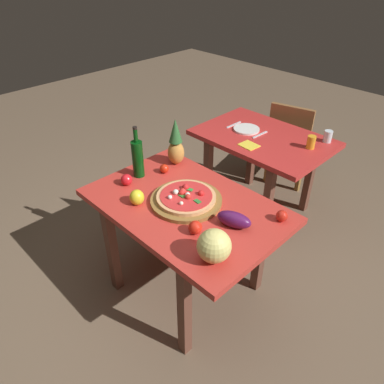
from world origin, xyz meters
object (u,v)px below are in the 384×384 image
(drinking_glass_juice, at_px, (311,142))
(drinking_glass_water, at_px, (328,136))
(pizza, at_px, (186,196))
(tomato_at_corner, at_px, (282,216))
(tomato_beside_pepper, at_px, (195,227))
(tomato_by_bottle, at_px, (164,169))
(knife_utensil, at_px, (260,135))
(bell_pepper, at_px, (137,197))
(melon, at_px, (214,246))
(pizza_board, at_px, (186,200))
(wine_bottle, at_px, (137,158))
(display_table, at_px, (186,216))
(fork_utensil, at_px, (234,125))
(napkin_folded, at_px, (249,145))
(eggplant, at_px, (234,219))
(tomato_near_board, at_px, (127,180))
(background_table, at_px, (262,148))
(dining_chair, at_px, (291,139))
(dinner_plate, at_px, (246,129))
(pineapple_left, at_px, (176,144))

(drinking_glass_juice, xyz_separation_m, drinking_glass_water, (0.04, 0.19, -0.00))
(pizza, relative_size, tomato_at_corner, 5.41)
(tomato_beside_pepper, xyz_separation_m, tomato_by_bottle, (-0.60, 0.30, -0.01))
(knife_utensil, bearing_deg, bell_pepper, -85.15)
(melon, height_order, drinking_glass_water, melon)
(pizza_board, distance_m, wine_bottle, 0.47)
(display_table, distance_m, drinking_glass_juice, 1.21)
(fork_utensil, relative_size, napkin_folded, 1.29)
(wine_bottle, distance_m, tomato_by_bottle, 0.21)
(wine_bottle, xyz_separation_m, fork_utensil, (-0.08, 1.10, -0.13))
(melon, relative_size, fork_utensil, 0.97)
(wine_bottle, relative_size, tomato_beside_pepper, 4.69)
(eggplant, relative_size, knife_utensil, 1.11)
(tomato_near_board, bearing_deg, tomato_by_bottle, 77.82)
(eggplant, bearing_deg, background_table, 118.06)
(tomato_near_board, xyz_separation_m, drinking_glass_juice, (0.58, 1.32, 0.01))
(wine_bottle, distance_m, eggplant, 0.81)
(fork_utensil, bearing_deg, dining_chair, 69.19)
(melon, bearing_deg, knife_utensil, 117.64)
(tomato_near_board, bearing_deg, bell_pepper, -20.63)
(background_table, xyz_separation_m, pizza, (0.21, -1.09, 0.15))
(pizza, distance_m, dinner_plate, 1.15)
(tomato_near_board, bearing_deg, melon, -6.64)
(wine_bottle, bearing_deg, dining_chair, 84.51)
(eggplant, xyz_separation_m, knife_utensil, (-0.60, 1.05, -0.04))
(melon, bearing_deg, fork_utensil, 126.31)
(pizza, relative_size, knife_utensil, 2.03)
(pineapple_left, bearing_deg, display_table, -36.22)
(pizza, xyz_separation_m, knife_utensil, (-0.24, 1.08, -0.04))
(display_table, xyz_separation_m, drinking_glass_water, (0.20, 1.38, 0.14))
(wine_bottle, distance_m, napkin_folded, 0.93)
(drinking_glass_juice, bearing_deg, pineapple_left, -121.96)
(drinking_glass_juice, relative_size, fork_utensil, 0.56)
(dinner_plate, relative_size, napkin_folded, 1.57)
(background_table, distance_m, eggplant, 1.21)
(display_table, xyz_separation_m, tomato_near_board, (-0.42, -0.13, 0.13))
(pizza_board, height_order, pineapple_left, pineapple_left)
(tomato_by_bottle, bearing_deg, wine_bottle, -121.58)
(background_table, relative_size, fork_utensil, 5.98)
(wine_bottle, xyz_separation_m, tomato_near_board, (0.03, -0.12, -0.10))
(dining_chair, xyz_separation_m, dinner_plate, (-0.10, -0.60, 0.27))
(tomato_at_corner, bearing_deg, background_table, 131.28)
(tomato_beside_pepper, bearing_deg, tomato_by_bottle, 153.43)
(dining_chair, relative_size, tomato_beside_pepper, 11.06)
(tomato_by_bottle, xyz_separation_m, fork_utensil, (-0.17, 0.95, -0.03))
(drinking_glass_water, height_order, dinner_plate, drinking_glass_water)
(wine_bottle, height_order, dinner_plate, wine_bottle)
(drinking_glass_water, relative_size, knife_utensil, 0.52)
(pizza_board, bearing_deg, bell_pepper, -131.95)
(pineapple_left, distance_m, eggplant, 0.79)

